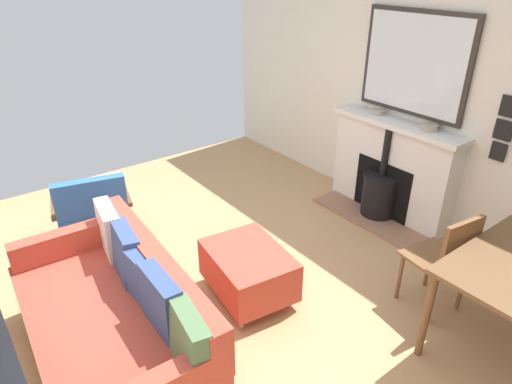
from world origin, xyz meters
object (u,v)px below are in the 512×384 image
Objects in this scene: dining_chair_near_fireplace at (446,257)px; ottoman at (248,270)px; sofa at (117,317)px; fireplace at (389,174)px; mantel_bowl_far at (429,127)px; mantel_bowl_near at (378,112)px; armchair_accent at (92,205)px.

ottoman is at bearing -44.05° from dining_chair_near_fireplace.
dining_chair_near_fireplace is (-2.10, 1.01, 0.15)m from sofa.
fireplace is 0.80× the size of sofa.
sofa is (3.04, -0.13, -0.69)m from mantel_bowl_far.
mantel_bowl_near is 3.16m from sofa.
mantel_bowl_near is at bearing -166.90° from ottoman.
dining_chair_near_fireplace is at bearing 57.47° from mantel_bowl_near.
mantel_bowl_near is at bearing 160.24° from armchair_accent.
mantel_bowl_near is at bearing -122.53° from dining_chair_near_fireplace.
ottoman is (1.99, -0.13, -0.79)m from mantel_bowl_far.
armchair_accent is at bearing -54.27° from dining_chair_near_fireplace.
mantel_bowl_near reaches higher than ottoman.
ottoman is at bearing -3.73° from mantel_bowl_far.
armchair_accent is at bearing -103.50° from sofa.
mantel_bowl_far is (0.00, 0.59, 0.00)m from mantel_bowl_near.
fireplace is 0.68m from mantel_bowl_far.
dining_chair_near_fireplace is (0.90, 1.21, 0.05)m from fireplace.
sofa is 2.34m from dining_chair_near_fireplace.
mantel_bowl_near reaches higher than sofa.
sofa is 1.06m from ottoman.
ottoman is (1.95, 0.19, -0.20)m from fireplace.
mantel_bowl_far reaches higher than dining_chair_near_fireplace.
mantel_bowl_far is at bearing -136.81° from dining_chair_near_fireplace.
mantel_bowl_near is 0.77× the size of mantel_bowl_far.
armchair_accent is (2.66, -1.24, -0.02)m from fireplace.
armchair_accent is (0.71, -1.43, 0.18)m from ottoman.
mantel_bowl_near reaches higher than dining_chair_near_fireplace.
dining_chair_near_fireplace is at bearing 154.30° from sofa.
fireplace is 1.81× the size of armchair_accent.
fireplace is at bearing 155.04° from armchair_accent.
mantel_bowl_near is 2.93m from armchair_accent.
armchair_accent is at bearing -30.05° from mantel_bowl_far.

